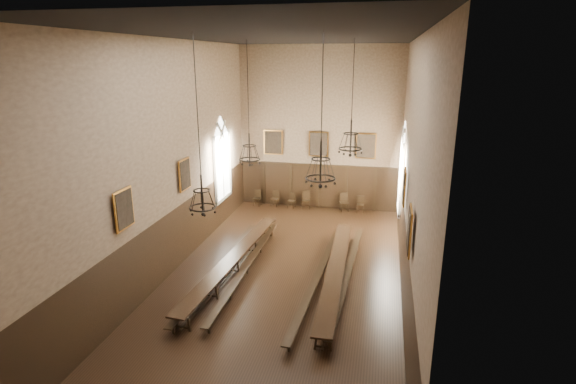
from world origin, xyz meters
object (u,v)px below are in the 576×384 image
(table_left, at_px, (233,265))
(table_right, at_px, (336,275))
(chair_2, at_px, (292,203))
(chair_3, at_px, (306,203))
(chair_0, at_px, (257,201))
(chair_6, at_px, (360,207))
(chandelier_back_left, at_px, (249,152))
(chair_5, at_px, (344,206))
(bench_left_outer, at_px, (220,268))
(bench_left_inner, at_px, (247,268))
(chandelier_front_right, at_px, (321,169))
(chair_1, at_px, (275,201))
(bench_right_outer, at_px, (347,276))
(chandelier_front_left, at_px, (202,197))
(chandelier_back_right, at_px, (351,142))
(bench_right_inner, at_px, (319,276))

(table_left, distance_m, table_right, 4.10)
(chair_2, relative_size, chair_3, 0.86)
(chair_0, distance_m, chair_2, 2.05)
(chair_2, relative_size, chair_6, 0.96)
(chandelier_back_left, bearing_deg, chair_5, 58.49)
(bench_left_outer, distance_m, chair_2, 8.81)
(bench_left_inner, bearing_deg, chandelier_front_right, -40.25)
(bench_left_inner, distance_m, chair_5, 9.09)
(table_left, distance_m, bench_left_inner, 0.57)
(chair_6, relative_size, chandelier_back_left, 0.18)
(chair_1, bearing_deg, bench_left_outer, -82.42)
(bench_left_inner, bearing_deg, table_left, -174.60)
(bench_right_outer, distance_m, chair_3, 8.93)
(chandelier_front_left, relative_size, chandelier_front_right, 1.25)
(bench_left_inner, distance_m, chair_3, 8.60)
(chair_6, bearing_deg, chandelier_back_right, -93.68)
(bench_right_inner, bearing_deg, table_right, 3.86)
(chair_2, height_order, chair_3, chair_3)
(bench_right_outer, relative_size, chair_0, 9.74)
(bench_left_inner, xyz_separation_m, chandelier_back_right, (3.75, 1.99, 4.86))
(bench_right_inner, bearing_deg, chair_3, 102.98)
(table_left, xyz_separation_m, bench_left_inner, (0.56, 0.05, -0.10))
(bench_right_inner, distance_m, bench_right_outer, 1.12)
(bench_left_inner, height_order, chair_1, chair_1)
(chair_5, height_order, chandelier_front_left, chandelier_front_left)
(chandelier_back_right, bearing_deg, bench_right_outer, -83.23)
(bench_right_inner, height_order, chair_0, chair_0)
(bench_right_outer, bearing_deg, chair_0, 125.79)
(table_right, bearing_deg, bench_right_inner, -176.14)
(chandelier_front_left, bearing_deg, bench_right_inner, 40.36)
(bench_right_outer, bearing_deg, bench_left_outer, -175.10)
(chair_5, bearing_deg, bench_left_inner, -128.40)
(bench_right_inner, xyz_separation_m, chandelier_back_right, (0.86, 2.14, 4.84))
(bench_right_outer, height_order, chandelier_back_right, chandelier_back_right)
(bench_left_outer, relative_size, chair_2, 10.36)
(chair_5, xyz_separation_m, chandelier_back_right, (0.69, -6.57, 4.81))
(chair_3, distance_m, chandelier_back_left, 7.37)
(chair_6, distance_m, chandelier_back_left, 8.55)
(table_right, distance_m, chandelier_back_left, 6.38)
(chandelier_front_right, bearing_deg, chair_2, 105.89)
(bench_left_outer, xyz_separation_m, chandelier_back_left, (0.45, 2.86, 4.14))
(table_left, relative_size, chair_6, 10.10)
(chair_2, bearing_deg, chandelier_back_right, -51.34)
(chair_3, bearing_deg, chair_1, 167.06)
(chandelier_back_right, height_order, chandelier_front_right, same)
(bench_right_inner, distance_m, chair_6, 8.76)
(bench_left_inner, xyz_separation_m, chair_1, (-0.97, 8.58, 0.02))
(chair_2, distance_m, chandelier_back_right, 8.91)
(chair_0, bearing_deg, chandelier_back_left, -72.24)
(chair_5, bearing_deg, chandelier_back_left, -140.22)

